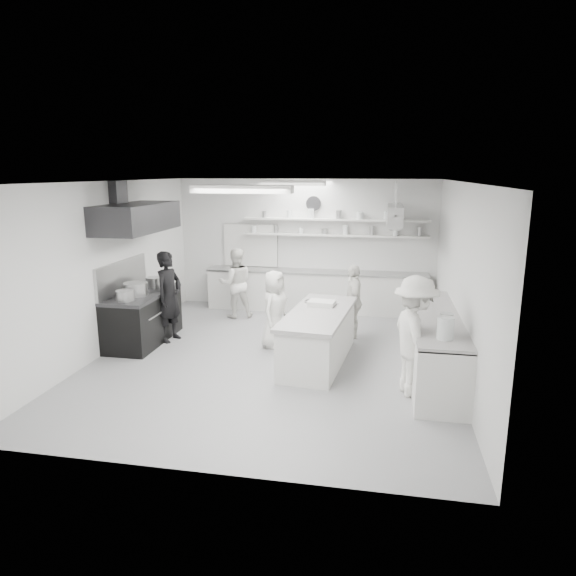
% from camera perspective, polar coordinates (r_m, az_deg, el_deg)
% --- Properties ---
extents(floor, '(6.00, 7.00, 0.02)m').
position_cam_1_polar(floor, '(8.88, -1.64, -7.93)').
color(floor, '#9E9E9E').
rests_on(floor, ground).
extents(ceiling, '(6.00, 7.00, 0.02)m').
position_cam_1_polar(ceiling, '(8.30, -1.78, 11.94)').
color(ceiling, silver).
rests_on(ceiling, wall_back).
extents(wall_back, '(6.00, 0.04, 3.00)m').
position_cam_1_polar(wall_back, '(11.86, 1.91, 4.92)').
color(wall_back, silver).
rests_on(wall_back, floor).
extents(wall_front, '(6.00, 0.04, 3.00)m').
position_cam_1_polar(wall_front, '(5.21, -9.98, -5.79)').
color(wall_front, silver).
rests_on(wall_front, floor).
extents(wall_left, '(0.04, 7.00, 3.00)m').
position_cam_1_polar(wall_left, '(9.56, -19.59, 2.22)').
color(wall_left, silver).
rests_on(wall_left, floor).
extents(wall_right, '(0.04, 7.00, 3.00)m').
position_cam_1_polar(wall_right, '(8.36, 18.81, 0.83)').
color(wall_right, silver).
rests_on(wall_right, floor).
extents(stove, '(0.80, 1.80, 0.90)m').
position_cam_1_polar(stove, '(9.94, -15.99, -3.35)').
color(stove, black).
rests_on(stove, floor).
extents(exhaust_hood, '(0.85, 2.00, 0.50)m').
position_cam_1_polar(exhaust_hood, '(9.60, -16.69, 7.60)').
color(exhaust_hood, '#2C2C2E').
rests_on(exhaust_hood, wall_left).
extents(back_counter, '(5.00, 0.60, 0.92)m').
position_cam_1_polar(back_counter, '(11.72, 3.10, -0.37)').
color(back_counter, silver).
rests_on(back_counter, floor).
extents(shelf_lower, '(4.20, 0.26, 0.04)m').
position_cam_1_polar(shelf_lower, '(11.61, 5.26, 5.95)').
color(shelf_lower, silver).
rests_on(shelf_lower, wall_back).
extents(shelf_upper, '(4.20, 0.26, 0.04)m').
position_cam_1_polar(shelf_upper, '(11.58, 5.29, 7.67)').
color(shelf_upper, silver).
rests_on(shelf_upper, wall_back).
extents(pass_through_window, '(1.30, 0.04, 1.00)m').
position_cam_1_polar(pass_through_window, '(12.11, -4.22, 4.82)').
color(pass_through_window, black).
rests_on(pass_through_window, wall_back).
extents(wall_clock, '(0.32, 0.05, 0.32)m').
position_cam_1_polar(wall_clock, '(11.70, 2.90, 9.48)').
color(wall_clock, white).
rests_on(wall_clock, wall_back).
extents(right_counter, '(0.74, 3.30, 0.94)m').
position_cam_1_polar(right_counter, '(8.40, 16.11, -6.23)').
color(right_counter, silver).
rests_on(right_counter, floor).
extents(pot_rack, '(0.30, 1.60, 0.40)m').
position_cam_1_polar(pot_rack, '(10.54, 11.92, 8.02)').
color(pot_rack, '#A4A4A4').
rests_on(pot_rack, ceiling).
extents(light_fixture_front, '(1.30, 0.25, 0.10)m').
position_cam_1_polar(light_fixture_front, '(6.56, -5.21, 11.02)').
color(light_fixture_front, silver).
rests_on(light_fixture_front, ceiling).
extents(light_fixture_rear, '(1.30, 0.25, 0.10)m').
position_cam_1_polar(light_fixture_rear, '(10.07, 0.47, 11.73)').
color(light_fixture_rear, silver).
rests_on(light_fixture_rear, ceiling).
extents(prep_island, '(1.07, 2.34, 0.84)m').
position_cam_1_polar(prep_island, '(8.60, 3.44, -5.64)').
color(prep_island, silver).
rests_on(prep_island, floor).
extents(stove_pot, '(0.43, 0.43, 0.28)m').
position_cam_1_polar(stove_pot, '(9.61, -16.76, -0.25)').
color(stove_pot, '#A4A4A4').
rests_on(stove_pot, stove).
extents(cook_stove, '(0.55, 0.71, 1.72)m').
position_cam_1_polar(cook_stove, '(9.80, -13.24, -0.95)').
color(cook_stove, black).
rests_on(cook_stove, floor).
extents(cook_back, '(0.91, 0.82, 1.54)m').
position_cam_1_polar(cook_back, '(11.17, -5.89, 0.54)').
color(cook_back, white).
rests_on(cook_back, floor).
extents(cook_island_left, '(0.61, 0.78, 1.43)m').
position_cam_1_polar(cook_island_left, '(9.24, -1.54, -2.39)').
color(cook_island_left, white).
rests_on(cook_island_left, floor).
extents(cook_island_right, '(0.45, 0.88, 1.43)m').
position_cam_1_polar(cook_island_right, '(9.87, 7.37, -1.48)').
color(cook_island_right, white).
rests_on(cook_island_right, floor).
extents(cook_right, '(0.94, 1.27, 1.75)m').
position_cam_1_polar(cook_right, '(7.43, 14.08, -5.31)').
color(cook_right, white).
rests_on(cook_right, floor).
extents(bowl_island_a, '(0.31, 0.31, 0.07)m').
position_cam_1_polar(bowl_island_a, '(9.07, 2.76, -1.66)').
color(bowl_island_a, '#A4A4A4').
rests_on(bowl_island_a, prep_island).
extents(bowl_island_b, '(0.21, 0.21, 0.06)m').
position_cam_1_polar(bowl_island_b, '(9.03, 5.27, -1.80)').
color(bowl_island_b, silver).
rests_on(bowl_island_b, prep_island).
extents(bowl_right, '(0.30, 0.30, 0.06)m').
position_cam_1_polar(bowl_right, '(9.15, 14.85, -1.31)').
color(bowl_right, silver).
rests_on(bowl_right, right_counter).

